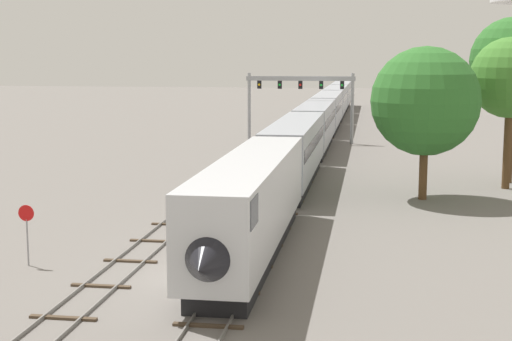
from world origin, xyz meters
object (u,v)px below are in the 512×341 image
passenger_train (323,117)px  trackside_tree_left (426,101)px  trackside_tree_right (511,78)px  signal_gantry (300,92)px  stop_sign (27,226)px

passenger_train → trackside_tree_left: 38.09m
trackside_tree_left → trackside_tree_right: size_ratio=0.94×
trackside_tree_right → trackside_tree_left: bearing=-140.2°
signal_gantry → stop_sign: 52.80m
signal_gantry → passenger_train: bearing=62.6°
passenger_train → stop_sign: size_ratio=44.02×
trackside_tree_left → passenger_train: bearing=104.0°
trackside_tree_left → signal_gantry: bearing=109.4°
passenger_train → trackside_tree_right: size_ratio=11.49×
trackside_tree_left → stop_sign: bearing=-134.3°
signal_gantry → trackside_tree_right: (17.74, -27.14, 2.33)m
passenger_train → trackside_tree_left: size_ratio=12.28×
stop_sign → trackside_tree_right: (25.49, 24.94, 6.18)m
trackside_tree_left → trackside_tree_right: bearing=39.8°
passenger_train → trackside_tree_left: (9.19, -36.74, 4.04)m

